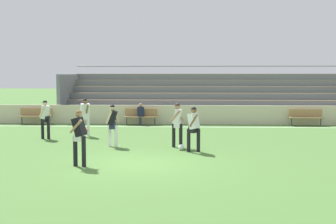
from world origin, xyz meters
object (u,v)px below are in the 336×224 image
object	(u,v)px
bench_centre_sideline	(141,115)
player_white_dropping_back	(45,116)
player_dark_challenging	(113,122)
player_dark_on_ball	(79,133)
soccer_ball	(181,147)
player_white_overlapping	(194,125)
player_white_deep_cover	(85,114)
player_white_wide_right	(177,121)
bench_near_bin	(306,116)
bench_far_right	(36,115)
spectator_seated	(141,112)
bleacher_stand	(212,96)

from	to	relation	value
bench_centre_sideline	player_white_dropping_back	bearing A→B (deg)	-120.52
player_dark_challenging	player_dark_on_ball	size ratio (longest dim) A/B	0.95
player_dark_challenging	soccer_ball	xyz separation A→B (m)	(2.65, -0.72, -0.85)
player_white_overlapping	player_white_deep_cover	distance (m)	6.31
player_dark_on_ball	soccer_ball	size ratio (longest dim) A/B	7.75
player_white_wide_right	player_dark_challenging	distance (m)	2.49
player_white_deep_cover	bench_near_bin	bearing A→B (deg)	24.06
player_white_dropping_back	soccer_ball	bearing A→B (deg)	-24.56
player_dark_challenging	bench_near_bin	bearing A→B (deg)	40.48
player_dark_challenging	player_white_deep_cover	bearing A→B (deg)	120.46
player_white_dropping_back	bench_far_right	bearing A→B (deg)	112.36
bench_far_right	player_white_deep_cover	distance (m)	6.30
bench_centre_sideline	player_dark_on_ball	size ratio (longest dim) A/B	1.06
player_white_deep_cover	player_dark_challenging	bearing A→B (deg)	-59.54
player_white_deep_cover	bench_far_right	bearing A→B (deg)	128.73
player_white_overlapping	player_white_wide_right	xyz separation A→B (m)	(-0.62, 1.00, 0.05)
bench_centre_sideline	player_white_wide_right	world-z (taller)	player_white_wide_right
player_white_wide_right	player_dark_on_ball	size ratio (longest dim) A/B	0.99
bench_near_bin	player_dark_on_ball	bearing A→B (deg)	-129.11
player_white_deep_cover	player_white_overlapping	bearing A→B (deg)	-39.81
spectator_seated	player_white_deep_cover	bearing A→B (deg)	-112.45
player_white_wide_right	player_dark_on_ball	distance (m)	4.76
bench_centre_sideline	player_white_wide_right	distance (m)	8.27
bench_near_bin	player_dark_challenging	bearing A→B (deg)	-139.52
bench_near_bin	player_dark_challenging	xyz separation A→B (m)	(-9.23, -7.88, 0.41)
soccer_ball	bench_far_right	bearing A→B (deg)	134.09
bleacher_stand	bench_centre_sideline	distance (m)	5.46
bench_far_right	player_dark_challenging	bearing A→B (deg)	-54.20
bench_centre_sideline	player_white_deep_cover	distance (m)	5.31
player_white_overlapping	bench_centre_sideline	bearing A→B (deg)	107.80
bench_far_right	player_white_deep_cover	size ratio (longest dim) A/B	1.06
player_white_deep_cover	bleacher_stand	bearing A→B (deg)	54.26
spectator_seated	player_white_dropping_back	world-z (taller)	player_white_dropping_back
bleacher_stand	player_white_overlapping	xyz separation A→B (m)	(-1.21, -12.46, -0.51)
player_white_deep_cover	player_dark_on_ball	distance (m)	7.01
player_dark_challenging	bench_centre_sideline	bearing A→B (deg)	88.35
bench_near_bin	soccer_ball	distance (m)	10.84
player_white_deep_cover	player_white_wide_right	bearing A→B (deg)	-35.68
bleacher_stand	soccer_ball	distance (m)	12.30
bench_near_bin	player_white_deep_cover	bearing A→B (deg)	-155.94
player_dark_challenging	player_white_wide_right	bearing A→B (deg)	-1.50
spectator_seated	player_white_deep_cover	world-z (taller)	player_white_deep_cover
bench_centre_sideline	player_dark_challenging	size ratio (longest dim) A/B	1.11
bench_far_right	player_white_overlapping	xyz separation A→B (m)	(8.78, -8.94, 0.41)
bench_centre_sideline	spectator_seated	bearing A→B (deg)	-90.00
player_dark_challenging	spectator_seated	bearing A→B (deg)	88.32
bench_near_bin	player_dark_challenging	size ratio (longest dim) A/B	1.11
player_dark_on_ball	player_white_overlapping	bearing A→B (deg)	39.44
soccer_ball	bench_near_bin	bearing A→B (deg)	52.57
player_white_overlapping	player_dark_challenging	world-z (taller)	player_white_overlapping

